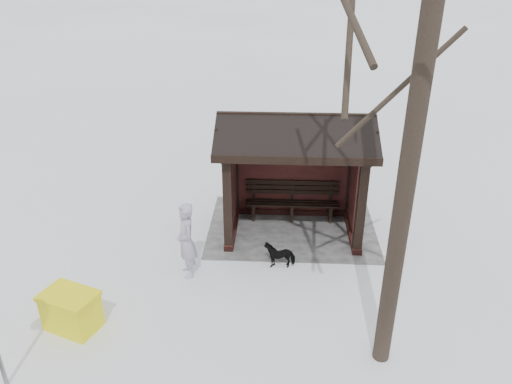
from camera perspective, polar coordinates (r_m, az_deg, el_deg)
ground at (r=12.64m, az=4.11°, el=-4.49°), size 120.00×120.00×0.00m
trampled_patch at (r=12.81m, az=4.10°, el=-4.00°), size 4.20×3.20×0.02m
bus_shelter at (r=11.83m, az=4.44°, el=4.95°), size 3.60×2.40×3.09m
pedestrian at (r=10.71m, az=-7.98°, el=-5.53°), size 0.63×0.74×1.71m
dog at (r=11.23m, az=2.74°, el=-7.10°), size 0.71×0.38×0.57m
grit_bin at (r=10.11m, az=-20.36°, el=-12.59°), size 1.18×1.00×0.77m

